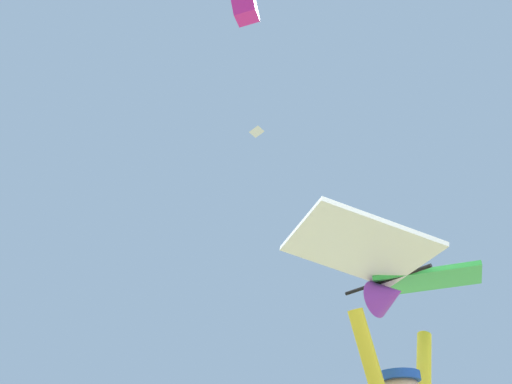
{
  "coord_description": "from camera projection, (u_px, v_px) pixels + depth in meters",
  "views": [
    {
      "loc": [
        -2.63,
        -1.91,
        0.9
      ],
      "look_at": [
        -0.05,
        1.52,
        3.53
      ],
      "focal_mm": 37.17,
      "sensor_mm": 36.0,
      "label": 1
    }
  ],
  "objects": [
    {
      "name": "held_stunt_kite",
      "position": [
        395.0,
        273.0,
        3.36
      ],
      "size": [
        1.74,
        0.99,
        0.4
      ],
      "color": "black"
    },
    {
      "name": "distant_kite_magenta_low_right",
      "position": [
        244.0,
        4.0,
        19.02
      ],
      "size": [
        1.44,
        1.22,
        1.52
      ],
      "color": "#DB2393"
    },
    {
      "name": "distant_kite_white_mid_right",
      "position": [
        256.0,
        131.0,
        30.47
      ],
      "size": [
        0.91,
        0.88,
        0.34
      ],
      "color": "white"
    }
  ]
}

